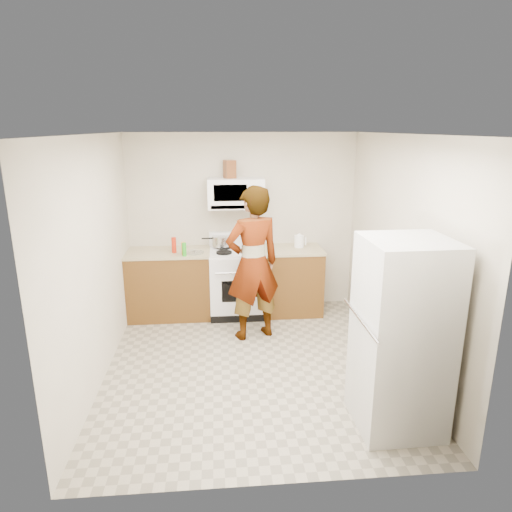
{
  "coord_description": "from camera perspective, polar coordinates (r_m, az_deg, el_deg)",
  "views": [
    {
      "loc": [
        -0.38,
        -4.58,
        2.57
      ],
      "look_at": [
        0.08,
        0.55,
        1.11
      ],
      "focal_mm": 32.0,
      "sensor_mm": 36.0,
      "label": 1
    }
  ],
  "objects": [
    {
      "name": "cabinet_right",
      "position": [
        6.51,
        4.52,
        -3.18
      ],
      "size": [
        0.8,
        0.62,
        0.9
      ],
      "primitive_type": "cube",
      "color": "#593C15",
      "rests_on": "floor"
    },
    {
      "name": "cabinet_left",
      "position": [
        6.46,
        -10.73,
        -3.58
      ],
      "size": [
        1.12,
        0.62,
        0.9
      ],
      "primitive_type": "cube",
      "color": "#593C15",
      "rests_on": "floor"
    },
    {
      "name": "counter_right",
      "position": [
        6.38,
        4.61,
        0.79
      ],
      "size": [
        0.82,
        0.64,
        0.03
      ],
      "primitive_type": "cube",
      "color": "tan",
      "rests_on": "cabinet_right"
    },
    {
      "name": "bottle_green_cap",
      "position": [
        6.03,
        -8.96,
        0.82
      ],
      "size": [
        0.07,
        0.07,
        0.18
      ],
      "primitive_type": "cylinder",
      "rotation": [
        0.0,
        0.0,
        0.38
      ],
      "color": "#239B1C",
      "rests_on": "counter_left"
    },
    {
      "name": "floor",
      "position": [
        5.26,
        -0.36,
        -13.36
      ],
      "size": [
        3.6,
        3.6,
        0.0
      ],
      "primitive_type": "plane",
      "color": "gray",
      "rests_on": "ground"
    },
    {
      "name": "person",
      "position": [
        5.56,
        -0.38,
        -0.99
      ],
      "size": [
        0.81,
        0.67,
        1.92
      ],
      "primitive_type": "imported",
      "rotation": [
        0.0,
        0.0,
        3.49
      ],
      "color": "tan",
      "rests_on": "floor"
    },
    {
      "name": "broom",
      "position": [
        5.89,
        14.41,
        -3.4
      ],
      "size": [
        0.29,
        0.14,
        1.33
      ],
      "primitive_type": "cylinder",
      "rotation": [
        0.14,
        -0.14,
        -0.42
      ],
      "color": "silver",
      "rests_on": "floor"
    },
    {
      "name": "microwave",
      "position": [
        6.25,
        -2.54,
        7.86
      ],
      "size": [
        0.76,
        0.38,
        0.4
      ],
      "primitive_type": "cube",
      "color": "white",
      "rests_on": "back_wall"
    },
    {
      "name": "bottle_spray",
      "position": [
        6.21,
        -10.22,
        1.35
      ],
      "size": [
        0.07,
        0.07,
        0.21
      ],
      "primitive_type": "cylinder",
      "rotation": [
        0.0,
        0.0,
        0.17
      ],
      "color": "red",
      "rests_on": "counter_left"
    },
    {
      "name": "jug",
      "position": [
        6.24,
        -3.31,
        10.79
      ],
      "size": [
        0.18,
        0.18,
        0.24
      ],
      "primitive_type": "cube",
      "rotation": [
        0.0,
        0.0,
        0.35
      ],
      "color": "#5F3016",
      "rests_on": "microwave"
    },
    {
      "name": "gas_range",
      "position": [
        6.41,
        -2.36,
        -3.11
      ],
      "size": [
        0.76,
        0.65,
        1.13
      ],
      "color": "white",
      "rests_on": "floor"
    },
    {
      "name": "right_wall",
      "position": [
        5.15,
        17.52,
        0.28
      ],
      "size": [
        0.02,
        3.6,
        2.5
      ],
      "primitive_type": "cube",
      "color": "beige",
      "rests_on": "floor"
    },
    {
      "name": "saucepan",
      "position": [
        6.41,
        -4.35,
        1.85
      ],
      "size": [
        0.25,
        0.25,
        0.14
      ],
      "primitive_type": "cylinder",
      "rotation": [
        0.0,
        0.0,
        -0.01
      ],
      "color": "silver",
      "rests_on": "gas_range"
    },
    {
      "name": "fridge",
      "position": [
        4.13,
        17.7,
        -9.53
      ],
      "size": [
        0.71,
        0.71,
        1.7
      ],
      "primitive_type": "cube",
      "rotation": [
        0.0,
        0.0,
        0.02
      ],
      "color": "silver",
      "rests_on": "floor"
    },
    {
      "name": "pot_lid",
      "position": [
        6.18,
        -7.76,
        0.44
      ],
      "size": [
        0.33,
        0.33,
        0.01
      ],
      "primitive_type": "cylinder",
      "rotation": [
        0.0,
        0.0,
        0.27
      ],
      "color": "silver",
      "rests_on": "counter_left"
    },
    {
      "name": "back_wall",
      "position": [
        6.51,
        -1.69,
        4.17
      ],
      "size": [
        3.2,
        0.02,
        2.5
      ],
      "primitive_type": "cube",
      "color": "beige",
      "rests_on": "floor"
    },
    {
      "name": "kettle",
      "position": [
        6.44,
        5.41,
        1.84
      ],
      "size": [
        0.14,
        0.14,
        0.16
      ],
      "primitive_type": "cylinder",
      "rotation": [
        0.0,
        0.0,
        0.01
      ],
      "color": "white",
      "rests_on": "counter_right"
    },
    {
      "name": "counter_left",
      "position": [
        6.32,
        -10.94,
        0.42
      ],
      "size": [
        1.14,
        0.64,
        0.03
      ],
      "primitive_type": "cube",
      "color": "tan",
      "rests_on": "cabinet_left"
    },
    {
      "name": "bottle_hot_sauce",
      "position": [
        6.11,
        -9.05,
        0.96
      ],
      "size": [
        0.06,
        0.06,
        0.17
      ],
      "primitive_type": "cylinder",
      "rotation": [
        0.0,
        0.0,
        0.04
      ],
      "color": "orange",
      "rests_on": "counter_left"
    },
    {
      "name": "tray",
      "position": [
        6.14,
        -0.29,
        0.62
      ],
      "size": [
        0.25,
        0.16,
        0.05
      ],
      "primitive_type": "cube",
      "rotation": [
        0.0,
        0.0,
        0.0
      ],
      "color": "silver",
      "rests_on": "gas_range"
    }
  ]
}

